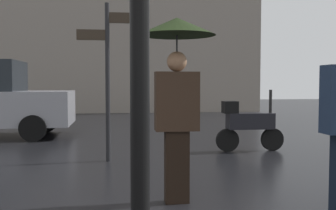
% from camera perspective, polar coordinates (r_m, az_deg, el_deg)
% --- Properties ---
extents(pedestrian_with_umbrella, '(0.88, 0.88, 2.10)m').
position_cam_1_polar(pedestrian_with_umbrella, '(4.47, 1.28, 5.38)').
color(pedestrian_with_umbrella, black).
rests_on(pedestrian_with_umbrella, ground).
extents(parked_scooter, '(1.40, 0.32, 1.23)m').
position_cam_1_polar(parked_scooter, '(8.09, 11.45, -2.66)').
color(parked_scooter, black).
rests_on(parked_scooter, ground).
extents(street_signpost, '(1.08, 0.08, 2.74)m').
position_cam_1_polar(street_signpost, '(6.96, -8.66, 5.65)').
color(street_signpost, black).
rests_on(street_signpost, ground).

